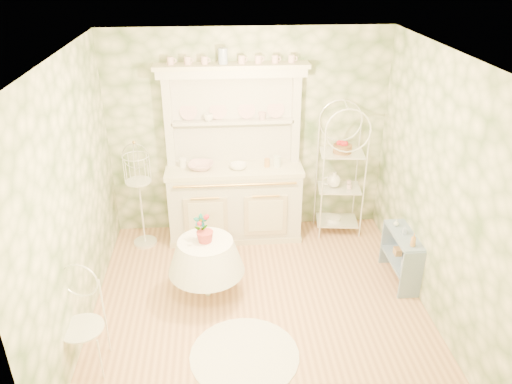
{
  "coord_description": "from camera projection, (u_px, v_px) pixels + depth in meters",
  "views": [
    {
      "loc": [
        -0.38,
        -4.33,
        3.56
      ],
      "look_at": [
        0.0,
        0.5,
        1.15
      ],
      "focal_mm": 35.0,
      "sensor_mm": 36.0,
      "label": 1
    }
  ],
  "objects": [
    {
      "name": "birdcage_stand",
      "position": [
        140.0,
        199.0,
        6.33
      ],
      "size": [
        0.33,
        0.33,
        1.33
      ],
      "primitive_type": "cube",
      "rotation": [
        0.0,
        0.0,
        -0.05
      ],
      "color": "white",
      "rests_on": "floor"
    },
    {
      "name": "cup_right",
      "position": [
        262.0,
        117.0,
        6.27
      ],
      "size": [
        0.14,
        0.14,
        0.1
      ],
      "primitive_type": "imported",
      "rotation": [
        0.0,
        0.0,
        -0.39
      ],
      "color": "white",
      "rests_on": "kitchen_dresser"
    },
    {
      "name": "cup_left",
      "position": [
        208.0,
        119.0,
        6.23
      ],
      "size": [
        0.13,
        0.13,
        0.1
      ],
      "primitive_type": "imported",
      "rotation": [
        0.0,
        0.0,
        0.05
      ],
      "color": "white",
      "rests_on": "kitchen_dresser"
    },
    {
      "name": "wall_right",
      "position": [
        438.0,
        190.0,
        5.01
      ],
      "size": [
        3.6,
        3.6,
        0.0
      ],
      "primitive_type": "plane",
      "color": "#ECE6C1",
      "rests_on": "floor"
    },
    {
      "name": "bowl_floral",
      "position": [
        201.0,
        168.0,
        6.32
      ],
      "size": [
        0.35,
        0.35,
        0.08
      ],
      "primitive_type": "imported",
      "rotation": [
        0.0,
        0.0,
        -0.13
      ],
      "color": "white",
      "rests_on": "kitchen_dresser"
    },
    {
      "name": "bottle_amber",
      "position": [
        413.0,
        241.0,
        5.4
      ],
      "size": [
        0.08,
        0.08,
        0.16
      ],
      "primitive_type": "imported",
      "rotation": [
        0.0,
        0.0,
        -0.36
      ],
      "color": "#BB8548",
      "rests_on": "side_shelf"
    },
    {
      "name": "bakers_rack",
      "position": [
        341.0,
        168.0,
        6.52
      ],
      "size": [
        0.63,
        0.48,
        1.88
      ],
      "primitive_type": "cube",
      "rotation": [
        0.0,
        0.0,
        -0.12
      ],
      "color": "white",
      "rests_on": "floor"
    },
    {
      "name": "bottle_blue",
      "position": [
        405.0,
        231.0,
        5.64
      ],
      "size": [
        0.05,
        0.05,
        0.1
      ],
      "primitive_type": "imported",
      "rotation": [
        0.0,
        0.0,
        -0.13
      ],
      "color": "#98AAD0",
      "rests_on": "side_shelf"
    },
    {
      "name": "wall_left",
      "position": [
        72.0,
        203.0,
        4.75
      ],
      "size": [
        3.6,
        3.6,
        0.0
      ],
      "primitive_type": "plane",
      "color": "#ECE6C1",
      "rests_on": "floor"
    },
    {
      "name": "floor_basket",
      "position": [
        224.0,
        267.0,
        5.95
      ],
      "size": [
        0.35,
        0.35,
        0.21
      ],
      "primitive_type": "cylinder",
      "rotation": [
        0.0,
        0.0,
        0.05
      ],
      "color": "olive",
      "rests_on": "floor"
    },
    {
      "name": "round_table",
      "position": [
        207.0,
        273.0,
        5.52
      ],
      "size": [
        0.73,
        0.73,
        0.6
      ],
      "primitive_type": "cylinder",
      "rotation": [
        0.0,
        0.0,
        -0.43
      ],
      "color": "white",
      "rests_on": "floor"
    },
    {
      "name": "wall_front",
      "position": [
        284.0,
        320.0,
        3.27
      ],
      "size": [
        3.6,
        3.6,
        0.0
      ],
      "primitive_type": "plane",
      "color": "#ECE6C1",
      "rests_on": "floor"
    },
    {
      "name": "wall_back",
      "position": [
        248.0,
        134.0,
        6.48
      ],
      "size": [
        3.6,
        3.6,
        0.0
      ],
      "primitive_type": "plane",
      "color": "#ECE6C1",
      "rests_on": "floor"
    },
    {
      "name": "potted_geranium",
      "position": [
        201.0,
        228.0,
        5.31
      ],
      "size": [
        0.16,
        0.11,
        0.29
      ],
      "primitive_type": "imported",
      "rotation": [
        0.0,
        0.0,
        0.04
      ],
      "color": "#3F7238",
      "rests_on": "round_table"
    },
    {
      "name": "floor",
      "position": [
        260.0,
        306.0,
        5.48
      ],
      "size": [
        3.6,
        3.6,
        0.0
      ],
      "primitive_type": "plane",
      "color": "tan",
      "rests_on": "ground"
    },
    {
      "name": "cafe_chair",
      "position": [
        82.0,
        327.0,
        4.5
      ],
      "size": [
        0.5,
        0.5,
        0.92
      ],
      "primitive_type": "cube",
      "rotation": [
        0.0,
        0.0,
        -0.2
      ],
      "color": "white",
      "rests_on": "floor"
    },
    {
      "name": "ceiling",
      "position": [
        261.0,
        56.0,
        4.28
      ],
      "size": [
        3.6,
        3.6,
        0.0
      ],
      "primitive_type": "plane",
      "color": "white",
      "rests_on": "floor"
    },
    {
      "name": "kitchen_dresser",
      "position": [
        234.0,
        157.0,
        6.31
      ],
      "size": [
        1.87,
        0.61,
        2.29
      ],
      "primitive_type": "cube",
      "color": "silver",
      "rests_on": "floor"
    },
    {
      "name": "bowl_white",
      "position": [
        238.0,
        168.0,
        6.32
      ],
      "size": [
        0.23,
        0.23,
        0.07
      ],
      "primitive_type": "imported",
      "rotation": [
        0.0,
        0.0,
        0.08
      ],
      "color": "white",
      "rests_on": "kitchen_dresser"
    },
    {
      "name": "bottle_glass",
      "position": [
        396.0,
        223.0,
        5.81
      ],
      "size": [
        0.07,
        0.07,
        0.08
      ],
      "primitive_type": "imported",
      "rotation": [
        0.0,
        0.0,
        -0.17
      ],
      "color": "silver",
      "rests_on": "side_shelf"
    },
    {
      "name": "side_shelf",
      "position": [
        401.0,
        257.0,
        5.78
      ],
      "size": [
        0.36,
        0.76,
        0.63
      ],
      "primitive_type": "cube",
      "rotation": [
        0.0,
        0.0,
        0.13
      ],
      "color": "#7891B2",
      "rests_on": "floor"
    },
    {
      "name": "lace_rug",
      "position": [
        245.0,
        355.0,
        4.81
      ],
      "size": [
        1.17,
        1.17,
        0.01
      ],
      "primitive_type": "cylinder",
      "rotation": [
        0.0,
        0.0,
        -0.11
      ],
      "color": "white",
      "rests_on": "floor"
    }
  ]
}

